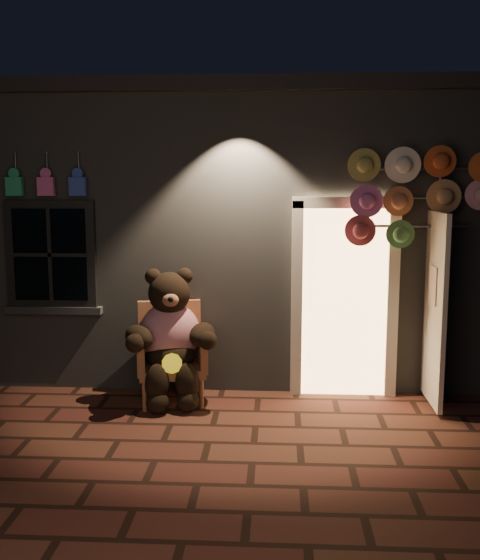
{
  "coord_description": "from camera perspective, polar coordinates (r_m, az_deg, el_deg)",
  "views": [
    {
      "loc": [
        0.62,
        -5.65,
        2.38
      ],
      "look_at": [
        0.23,
        1.0,
        1.35
      ],
      "focal_mm": 42.0,
      "sensor_mm": 36.0,
      "label": 1
    }
  ],
  "objects": [
    {
      "name": "ground",
      "position": [
        6.16,
        -2.77,
        -13.94
      ],
      "size": [
        60.0,
        60.0,
        0.0
      ],
      "primitive_type": "plane",
      "color": "#4E2B1E",
      "rests_on": "ground"
    },
    {
      "name": "wicker_armchair",
      "position": [
        7.18,
        -6.04,
        -6.24
      ],
      "size": [
        0.84,
        0.79,
        1.05
      ],
      "rotation": [
        0.0,
        0.0,
        0.22
      ],
      "color": "#B36B45",
      "rests_on": "ground"
    },
    {
      "name": "shop_building",
      "position": [
        9.68,
        -0.33,
        4.97
      ],
      "size": [
        7.3,
        5.95,
        3.51
      ],
      "color": "slate",
      "rests_on": "ground"
    },
    {
      "name": "teddy_bear",
      "position": [
        7.0,
        -6.1,
        -4.96
      ],
      "size": [
        1.03,
        0.89,
        1.44
      ],
      "rotation": [
        0.0,
        0.0,
        0.22
      ],
      "color": "red",
      "rests_on": "ground"
    },
    {
      "name": "hat_rack",
      "position": [
        7.07,
        14.94,
        7.21
      ],
      "size": [
        1.53,
        0.22,
        2.7
      ],
      "color": "#59595E",
      "rests_on": "ground"
    }
  ]
}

